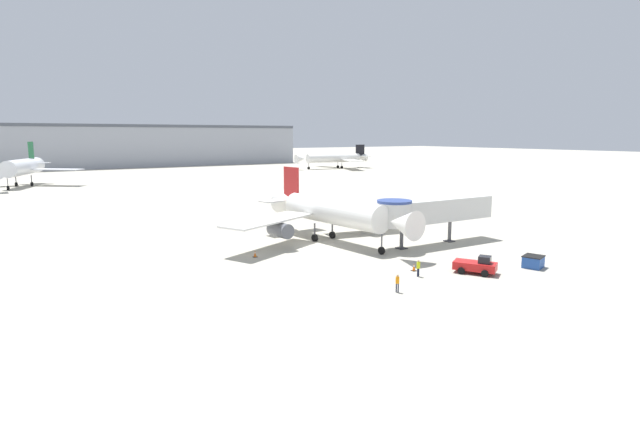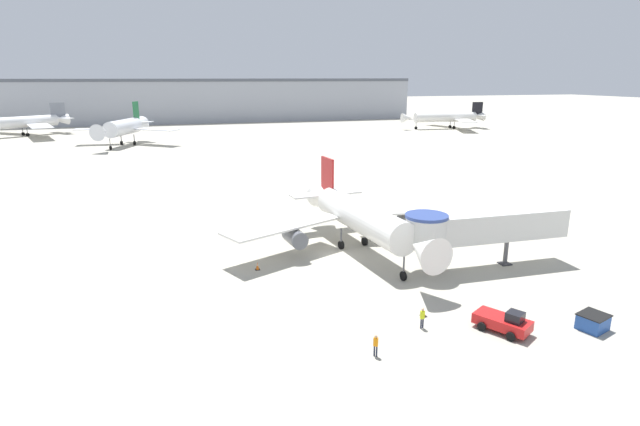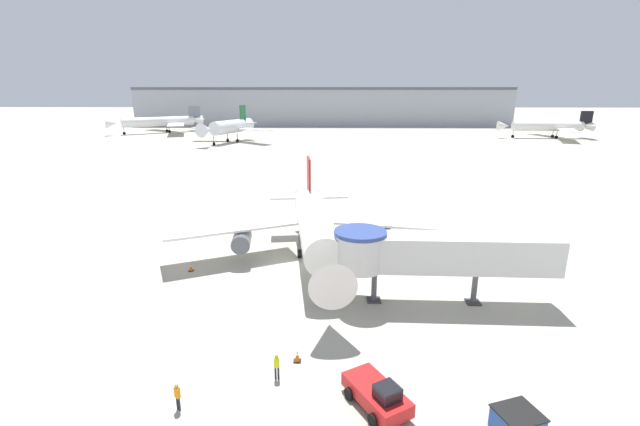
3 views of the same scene
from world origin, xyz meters
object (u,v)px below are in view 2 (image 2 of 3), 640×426
(traffic_cone_near_nose, at_px, (424,312))
(background_jet_gray_tail, at_px, (15,123))
(service_container_blue, at_px, (593,322))
(traffic_cone_port_wing, at_px, (257,266))
(ground_crew_wing_walker, at_px, (422,317))
(ground_crew_marshaller, at_px, (376,344))
(main_airplane, at_px, (359,217))
(background_jet_black_tail, at_px, (447,117))
(background_jet_green_tail, at_px, (124,127))
(jet_bridge, at_px, (475,227))
(pushback_tug_red, at_px, (504,322))

(traffic_cone_near_nose, bearing_deg, background_jet_gray_tail, 113.61)
(service_container_blue, relative_size, traffic_cone_port_wing, 3.29)
(service_container_blue, xyz_separation_m, ground_crew_wing_walker, (-12.33, 3.86, 0.34))
(ground_crew_wing_walker, xyz_separation_m, background_jet_gray_tail, (-63.97, 150.51, 3.48))
(traffic_cone_near_nose, height_order, ground_crew_marshaller, ground_crew_marshaller)
(main_airplane, relative_size, traffic_cone_port_wing, 38.40)
(ground_crew_marshaller, bearing_deg, service_container_blue, 32.14)
(main_airplane, height_order, background_jet_black_tail, background_jet_black_tail)
(main_airplane, height_order, service_container_blue, main_airplane)
(background_jet_green_tail, bearing_deg, ground_crew_marshaller, -56.80)
(service_container_blue, bearing_deg, traffic_cone_near_nose, 153.60)
(jet_bridge, distance_m, traffic_cone_near_nose, 13.20)
(traffic_cone_port_wing, distance_m, background_jet_gray_tail, 145.49)
(traffic_cone_near_nose, bearing_deg, jet_bridge, 39.78)
(traffic_cone_port_wing, distance_m, ground_crew_wing_walker, 18.42)
(service_container_blue, height_order, background_jet_green_tail, background_jet_green_tail)
(jet_bridge, distance_m, background_jet_gray_tail, 159.33)
(background_jet_gray_tail, bearing_deg, traffic_cone_port_wing, -13.87)
(ground_crew_marshaller, relative_size, background_jet_gray_tail, 0.05)
(main_airplane, distance_m, background_jet_black_tail, 140.13)
(jet_bridge, bearing_deg, pushback_tug_red, -111.64)
(pushback_tug_red, relative_size, ground_crew_marshaller, 2.74)
(background_jet_green_tail, bearing_deg, background_jet_black_tail, 30.01)
(pushback_tug_red, relative_size, service_container_blue, 1.73)
(traffic_cone_port_wing, bearing_deg, background_jet_black_tail, 52.43)
(main_airplane, distance_m, background_jet_gray_tail, 148.09)
(traffic_cone_near_nose, height_order, background_jet_black_tail, background_jet_black_tail)
(ground_crew_marshaller, bearing_deg, traffic_cone_port_wing, 141.74)
(background_jet_black_tail, bearing_deg, traffic_cone_port_wing, -34.33)
(ground_crew_marshaller, bearing_deg, background_jet_green_tail, 137.65)
(background_jet_black_tail, bearing_deg, background_jet_gray_tail, -93.49)
(traffic_cone_near_nose, distance_m, background_jet_gray_tail, 162.43)
(service_container_blue, relative_size, background_jet_gray_tail, 0.07)
(main_airplane, height_order, pushback_tug_red, main_airplane)
(ground_crew_marshaller, distance_m, background_jet_gray_tail, 164.17)
(jet_bridge, xyz_separation_m, traffic_cone_near_nose, (-9.70, -8.07, -3.88))
(background_jet_gray_tail, bearing_deg, jet_bridge, -7.70)
(traffic_cone_near_nose, distance_m, ground_crew_wing_walker, 2.12)
(background_jet_green_tail, xyz_separation_m, background_jet_black_tail, (110.00, 15.91, -0.89))
(pushback_tug_red, relative_size, background_jet_green_tail, 0.16)
(pushback_tug_red, height_order, ground_crew_wing_walker, pushback_tug_red)
(service_container_blue, bearing_deg, ground_crew_marshaller, 175.91)
(service_container_blue, bearing_deg, jet_bridge, 96.57)
(ground_crew_wing_walker, height_order, background_jet_gray_tail, background_jet_gray_tail)
(ground_crew_wing_walker, bearing_deg, service_container_blue, -23.83)
(service_container_blue, distance_m, ground_crew_marshaller, 17.31)
(main_airplane, xyz_separation_m, jet_bridge, (9.08, -7.97, 0.39))
(ground_crew_marshaller, height_order, background_jet_green_tail, background_jet_green_tail)
(service_container_blue, bearing_deg, background_jet_green_tail, 108.89)
(jet_bridge, height_order, background_jet_gray_tail, background_jet_gray_tail)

